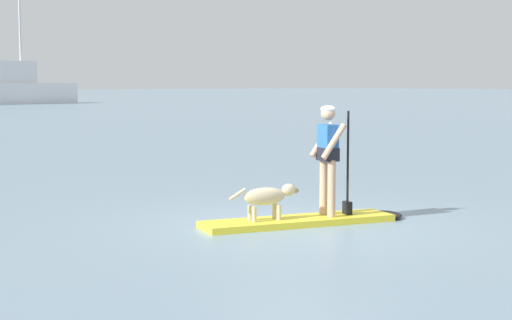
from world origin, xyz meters
name	(u,v)px	position (x,y,z in m)	size (l,w,h in m)	color
ground_plane	(298,224)	(0.00, 0.00, 0.00)	(400.00, 400.00, 0.00)	gray
paddleboard	(311,220)	(0.22, -0.06, 0.05)	(3.34, 1.56, 0.10)	yellow
person_paddler	(329,152)	(0.49, -0.14, 1.08)	(0.67, 0.57, 1.68)	tan
dog	(268,197)	(-0.48, 0.14, 0.45)	(1.10, 0.42, 0.53)	#CCB78C
moored_boat_center	(13,88)	(23.48, 67.09, 1.59)	(12.03, 3.29, 11.41)	white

